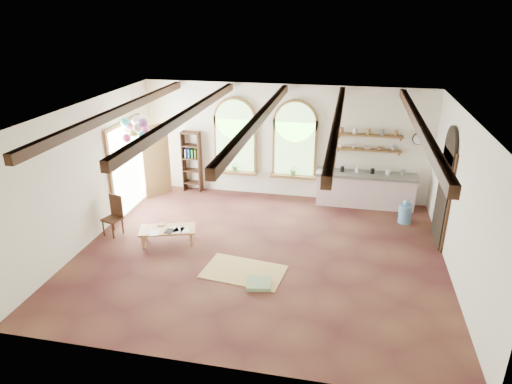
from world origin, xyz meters
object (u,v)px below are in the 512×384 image
(coffee_table, at_px, (168,230))
(side_chair, at_px, (113,223))
(kitchen_counter, at_px, (365,189))
(balloon_cluster, at_px, (135,128))

(coffee_table, relative_size, side_chair, 1.42)
(kitchen_counter, bearing_deg, balloon_cluster, -162.24)
(kitchen_counter, height_order, balloon_cluster, balloon_cluster)
(kitchen_counter, distance_m, balloon_cluster, 6.27)
(coffee_table, xyz_separation_m, side_chair, (-1.44, 0.14, -0.04))
(coffee_table, height_order, side_chair, side_chair)
(side_chair, bearing_deg, coffee_table, -5.65)
(side_chair, relative_size, balloon_cluster, 0.86)
(kitchen_counter, relative_size, coffee_table, 1.93)
(coffee_table, bearing_deg, kitchen_counter, 34.74)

